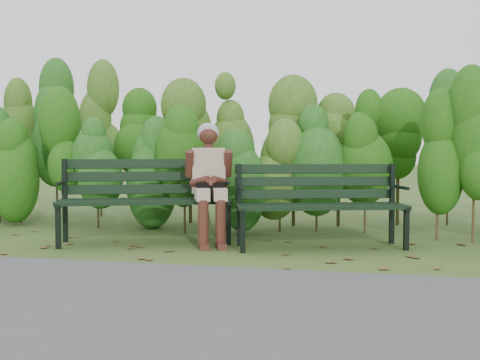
# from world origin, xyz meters

# --- Properties ---
(ground) EXTENTS (80.00, 80.00, 0.00)m
(ground) POSITION_xyz_m (0.00, 0.00, 0.00)
(ground) COLOR #33501E
(footpath) EXTENTS (60.00, 2.50, 0.01)m
(footpath) POSITION_xyz_m (0.00, -2.20, 0.01)
(footpath) COLOR #474749
(footpath) RESTS_ON ground
(hedge_band) EXTENTS (11.04, 1.67, 2.42)m
(hedge_band) POSITION_xyz_m (0.00, 1.86, 1.26)
(hedge_band) COLOR #47381E
(hedge_band) RESTS_ON ground
(leaf_litter) EXTENTS (5.50, 2.05, 0.01)m
(leaf_litter) POSITION_xyz_m (-0.17, -0.21, 0.00)
(leaf_litter) COLOR brown
(leaf_litter) RESTS_ON ground
(bench_left) EXTENTS (2.08, 1.29, 0.99)m
(bench_left) POSITION_xyz_m (-1.14, 0.33, 0.58)
(bench_left) COLOR black
(bench_left) RESTS_ON ground
(bench_right) EXTENTS (1.97, 1.14, 0.94)m
(bench_right) POSITION_xyz_m (0.89, 0.45, 0.55)
(bench_right) COLOR black
(bench_right) RESTS_ON ground
(seated_woman) EXTENTS (0.64, 0.87, 1.42)m
(seated_woman) POSITION_xyz_m (-0.38, 0.40, 0.80)
(seated_woman) COLOR beige
(seated_woman) RESTS_ON ground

